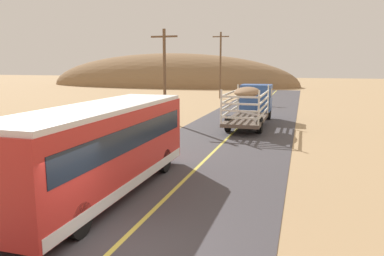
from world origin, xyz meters
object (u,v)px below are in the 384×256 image
(car_far, at_px, (247,94))
(power_pole_mid, at_px, (165,72))
(bus, at_px, (102,147))
(livestock_truck, at_px, (253,100))
(power_pole_far, at_px, (220,63))

(car_far, distance_m, power_pole_mid, 21.08)
(power_pole_mid, bearing_deg, bus, -76.77)
(livestock_truck, xyz_separation_m, power_pole_far, (-6.94, 19.77, 2.88))
(bus, relative_size, power_pole_mid, 1.36)
(bus, distance_m, power_pole_mid, 17.49)
(car_far, relative_size, power_pole_mid, 0.60)
(livestock_truck, bearing_deg, bus, -99.26)
(bus, relative_size, power_pole_far, 1.14)
(livestock_truck, distance_m, car_far, 19.50)
(livestock_truck, xyz_separation_m, power_pole_mid, (-6.94, -1.29, 2.18))
(bus, height_order, car_far, bus)
(livestock_truck, distance_m, power_pole_mid, 7.38)
(bus, bearing_deg, livestock_truck, 80.74)
(livestock_truck, height_order, power_pole_far, power_pole_far)
(livestock_truck, relative_size, car_far, 2.20)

